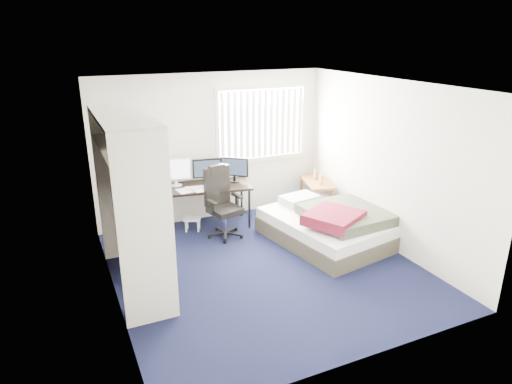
{
  "coord_description": "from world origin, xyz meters",
  "views": [
    {
      "loc": [
        -2.47,
        -5.09,
        3.12
      ],
      "look_at": [
        0.04,
        0.4,
        0.99
      ],
      "focal_mm": 32.0,
      "sensor_mm": 36.0,
      "label": 1
    }
  ],
  "objects_px": {
    "office_chair": "(222,209)",
    "bed": "(329,225)",
    "desk": "(206,183)",
    "nightstand": "(317,185)"
  },
  "relations": [
    {
      "from": "nightstand",
      "to": "office_chair",
      "type": "bearing_deg",
      "value": -173.12
    },
    {
      "from": "office_chair",
      "to": "nightstand",
      "type": "xyz_separation_m",
      "value": [
        1.9,
        0.23,
        0.08
      ]
    },
    {
      "from": "office_chair",
      "to": "nightstand",
      "type": "relative_size",
      "value": 1.22
    },
    {
      "from": "office_chair",
      "to": "bed",
      "type": "relative_size",
      "value": 0.54
    },
    {
      "from": "nightstand",
      "to": "bed",
      "type": "distance_m",
      "value": 1.27
    },
    {
      "from": "bed",
      "to": "office_chair",
      "type": "bearing_deg",
      "value": 147.16
    },
    {
      "from": "office_chair",
      "to": "bed",
      "type": "distance_m",
      "value": 1.7
    },
    {
      "from": "desk",
      "to": "bed",
      "type": "relative_size",
      "value": 0.74
    },
    {
      "from": "office_chair",
      "to": "bed",
      "type": "xyz_separation_m",
      "value": [
        1.42,
        -0.92,
        -0.17
      ]
    },
    {
      "from": "desk",
      "to": "office_chair",
      "type": "xyz_separation_m",
      "value": [
        0.11,
        -0.47,
        -0.31
      ]
    }
  ]
}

